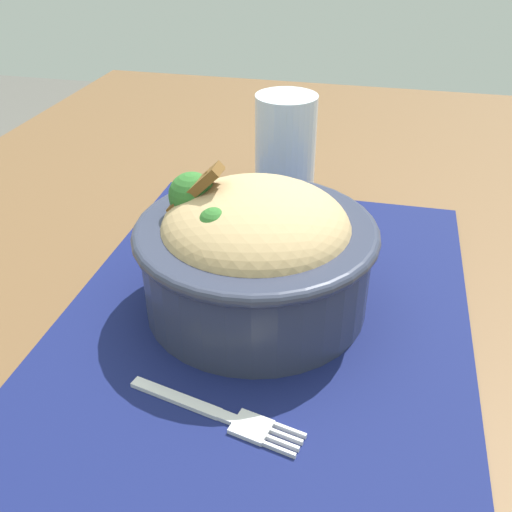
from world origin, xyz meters
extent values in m
cube|color=brown|center=(0.00, 0.00, 0.71)|extent=(1.39, 0.92, 0.04)
cylinder|color=brown|center=(-0.64, -0.40, 0.35)|extent=(0.04, 0.04, 0.69)
cube|color=#11194C|center=(0.04, 0.02, 0.73)|extent=(0.47, 0.35, 0.00)
cylinder|color=#2D3347|center=(0.02, 0.01, 0.77)|extent=(0.19, 0.19, 0.08)
torus|color=#2D3347|center=(0.02, 0.01, 0.81)|extent=(0.21, 0.21, 0.01)
ellipsoid|color=tan|center=(0.02, 0.01, 0.81)|extent=(0.22, 0.22, 0.07)
sphere|color=#2C6628|center=(0.06, -0.01, 0.83)|extent=(0.03, 0.03, 0.03)
sphere|color=#2C6628|center=(0.02, -0.04, 0.83)|extent=(0.04, 0.04, 0.04)
cylinder|color=orange|center=(0.01, 0.06, 0.83)|extent=(0.03, 0.02, 0.01)
cylinder|color=orange|center=(0.05, -0.03, 0.83)|extent=(0.02, 0.03, 0.01)
cube|color=brown|center=(0.01, -0.04, 0.84)|extent=(0.03, 0.04, 0.04)
cube|color=brown|center=(0.03, -0.04, 0.84)|extent=(0.02, 0.05, 0.05)
cube|color=silver|center=(0.15, -0.02, 0.74)|extent=(0.03, 0.07, 0.00)
cube|color=silver|center=(0.16, 0.02, 0.74)|extent=(0.01, 0.01, 0.00)
cube|color=silver|center=(0.17, 0.04, 0.74)|extent=(0.03, 0.03, 0.00)
cube|color=silver|center=(0.18, 0.06, 0.74)|extent=(0.01, 0.02, 0.00)
cube|color=silver|center=(0.17, 0.07, 0.74)|extent=(0.01, 0.02, 0.00)
cube|color=silver|center=(0.17, 0.07, 0.74)|extent=(0.01, 0.02, 0.00)
cube|color=silver|center=(0.16, 0.07, 0.74)|extent=(0.01, 0.02, 0.00)
cylinder|color=silver|center=(-0.22, -0.01, 0.79)|extent=(0.07, 0.07, 0.12)
cylinder|color=silver|center=(-0.22, -0.01, 0.76)|extent=(0.06, 0.06, 0.06)
camera|label=1|loc=(0.43, 0.11, 1.05)|focal=41.08mm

